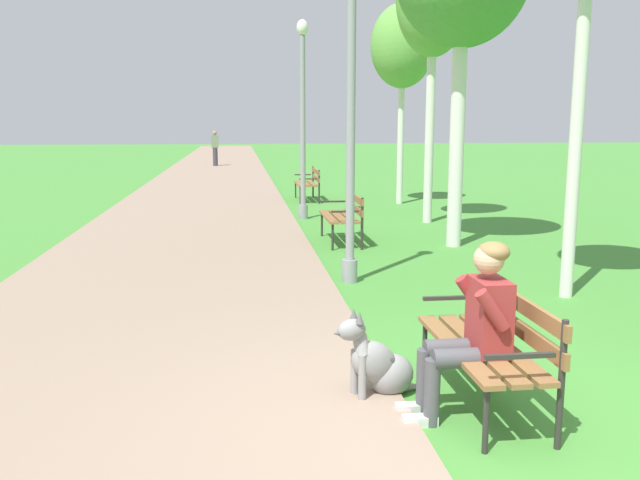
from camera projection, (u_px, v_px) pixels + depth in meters
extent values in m
plane|color=#478E38|center=(465.00, 442.00, 4.32)|extent=(120.00, 120.00, 0.00)
cube|color=gray|center=(215.00, 172.00, 27.48)|extent=(4.19, 60.00, 0.04)
cube|color=olive|center=(456.00, 348.00, 4.77)|extent=(0.14, 1.50, 0.04)
cube|color=olive|center=(479.00, 347.00, 4.80)|extent=(0.14, 1.50, 0.04)
cube|color=olive|center=(502.00, 346.00, 4.82)|extent=(0.14, 1.50, 0.04)
cube|color=olive|center=(517.00, 327.00, 4.80)|extent=(0.04, 1.50, 0.11)
cube|color=olive|center=(518.00, 303.00, 4.77)|extent=(0.04, 1.50, 0.11)
cylinder|color=#2D2B28|center=(425.00, 346.00, 5.48)|extent=(0.04, 0.04, 0.45)
cylinder|color=#2D2B28|center=(482.00, 321.00, 5.51)|extent=(0.04, 0.04, 0.85)
cube|color=#2D2B28|center=(450.00, 298.00, 5.44)|extent=(0.45, 0.04, 0.03)
cylinder|color=#2D2B28|center=(486.00, 419.00, 4.14)|extent=(0.04, 0.04, 0.45)
cylinder|color=#2D2B28|center=(561.00, 385.00, 4.16)|extent=(0.04, 0.04, 0.85)
cube|color=#2D2B28|center=(520.00, 356.00, 4.09)|extent=(0.45, 0.04, 0.03)
cube|color=olive|center=(328.00, 217.00, 11.36)|extent=(0.14, 1.50, 0.04)
cube|color=olive|center=(339.00, 217.00, 11.38)|extent=(0.14, 1.50, 0.04)
cube|color=olive|center=(349.00, 216.00, 11.40)|extent=(0.14, 1.50, 0.04)
cube|color=olive|center=(355.00, 208.00, 11.39)|extent=(0.04, 1.50, 0.11)
cube|color=olive|center=(355.00, 198.00, 11.36)|extent=(0.04, 1.50, 0.11)
cylinder|color=#2D2B28|center=(322.00, 224.00, 12.07)|extent=(0.04, 0.04, 0.45)
cylinder|color=#2D2B28|center=(348.00, 212.00, 12.10)|extent=(0.04, 0.04, 0.85)
cube|color=#2D2B28|center=(333.00, 202.00, 12.03)|extent=(0.45, 0.04, 0.03)
cylinder|color=#2D2B28|center=(333.00, 237.00, 10.72)|extent=(0.04, 0.04, 0.45)
cylinder|color=#2D2B28|center=(362.00, 224.00, 10.75)|extent=(0.04, 0.04, 0.85)
cube|color=#2D2B28|center=(345.00, 212.00, 10.68)|extent=(0.45, 0.04, 0.03)
cube|color=olive|center=(299.00, 184.00, 17.47)|extent=(0.14, 1.50, 0.04)
cube|color=olive|center=(305.00, 184.00, 17.49)|extent=(0.14, 1.50, 0.04)
cube|color=olive|center=(312.00, 184.00, 17.51)|extent=(0.14, 1.50, 0.04)
cube|color=olive|center=(316.00, 178.00, 17.50)|extent=(0.04, 1.50, 0.11)
cube|color=olive|center=(316.00, 171.00, 17.47)|extent=(0.04, 1.50, 0.11)
cylinder|color=#2D2B28|center=(296.00, 190.00, 18.18)|extent=(0.04, 0.04, 0.45)
cylinder|color=#2D2B28|center=(313.00, 182.00, 18.21)|extent=(0.04, 0.04, 0.85)
cube|color=#2D2B28|center=(303.00, 175.00, 18.14)|extent=(0.45, 0.04, 0.03)
cylinder|color=#2D2B28|center=(300.00, 195.00, 16.83)|extent=(0.04, 0.04, 0.45)
cylinder|color=#2D2B28|center=(319.00, 187.00, 16.86)|extent=(0.04, 0.04, 0.85)
cube|color=#2D2B28|center=(308.00, 179.00, 16.79)|extent=(0.45, 0.04, 0.03)
cylinder|color=#4C4C51|center=(454.00, 348.00, 4.70)|extent=(0.42, 0.14, 0.14)
cylinder|color=#4C4C51|center=(424.00, 381.00, 4.72)|extent=(0.11, 0.11, 0.47)
cube|color=silver|center=(412.00, 408.00, 4.75)|extent=(0.24, 0.09, 0.07)
cylinder|color=#4C4C51|center=(463.00, 358.00, 4.51)|extent=(0.42, 0.14, 0.14)
cylinder|color=#4C4C51|center=(432.00, 392.00, 4.52)|extent=(0.11, 0.11, 0.47)
cube|color=silver|center=(420.00, 421.00, 4.55)|extent=(0.24, 0.09, 0.07)
cube|color=maroon|center=(489.00, 316.00, 4.59)|extent=(0.22, 0.36, 0.52)
cylinder|color=maroon|center=(471.00, 295.00, 4.76)|extent=(0.25, 0.09, 0.30)
cylinder|color=maroon|center=(492.00, 310.00, 4.37)|extent=(0.25, 0.09, 0.30)
sphere|color=tan|center=(489.00, 259.00, 4.51)|extent=(0.21, 0.21, 0.21)
ellipsoid|color=olive|center=(494.00, 252.00, 4.51)|extent=(0.22, 0.23, 0.14)
ellipsoid|color=gray|center=(391.00, 375.00, 5.04)|extent=(0.43, 0.38, 0.32)
ellipsoid|color=gray|center=(374.00, 362.00, 4.96)|extent=(0.54, 0.36, 0.48)
ellipsoid|color=#595959|center=(380.00, 356.00, 4.97)|extent=(0.40, 0.29, 0.27)
cylinder|color=gray|center=(355.00, 374.00, 4.98)|extent=(0.06, 0.06, 0.38)
cylinder|color=gray|center=(362.00, 380.00, 4.87)|extent=(0.06, 0.06, 0.38)
cylinder|color=gray|center=(361.00, 345.00, 4.89)|extent=(0.16, 0.19, 0.19)
ellipsoid|color=gray|center=(352.00, 330.00, 4.83)|extent=(0.25, 0.20, 0.16)
cone|color=#595959|center=(339.00, 333.00, 4.79)|extent=(0.12, 0.12, 0.09)
cone|color=#595959|center=(354.00, 314.00, 4.87)|extent=(0.06, 0.06, 0.09)
cone|color=#595959|center=(360.00, 317.00, 4.79)|extent=(0.06, 0.06, 0.09)
cylinder|color=gray|center=(413.00, 387.00, 5.15)|extent=(0.28, 0.13, 0.04)
cylinder|color=gray|center=(350.00, 271.00, 8.60)|extent=(0.20, 0.20, 0.30)
cylinder|color=gray|center=(351.00, 137.00, 8.30)|extent=(0.11, 0.11, 3.73)
cylinder|color=gray|center=(303.00, 212.00, 14.25)|extent=(0.20, 0.20, 0.30)
cylinder|color=gray|center=(303.00, 128.00, 13.94)|extent=(0.11, 0.11, 3.83)
ellipsoid|color=silver|center=(302.00, 27.00, 13.59)|extent=(0.24, 0.24, 0.32)
cylinder|color=silver|center=(577.00, 123.00, 7.56)|extent=(0.15, 0.15, 4.08)
cylinder|color=silver|center=(457.00, 135.00, 10.82)|extent=(0.24, 0.24, 3.69)
cylinder|color=silver|center=(430.00, 130.00, 13.45)|extent=(0.18, 0.18, 3.79)
cylinder|color=silver|center=(401.00, 139.00, 16.64)|extent=(0.16, 0.16, 3.27)
ellipsoid|color=#66A847|center=(402.00, 46.00, 16.24)|extent=(1.56, 1.57, 2.04)
cylinder|color=#383842|center=(215.00, 157.00, 30.83)|extent=(0.22, 0.22, 0.88)
cube|color=#6B7F5B|center=(215.00, 141.00, 30.71)|extent=(0.32, 0.20, 0.56)
sphere|color=#A37556|center=(215.00, 133.00, 30.64)|extent=(0.20, 0.20, 0.20)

